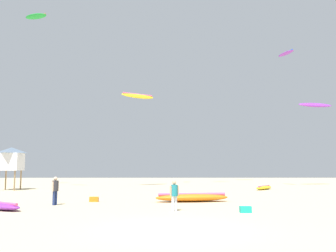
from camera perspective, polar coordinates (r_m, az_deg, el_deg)
name	(u,v)px	position (r m, az deg, el deg)	size (l,w,h in m)	color
ground_plane	(173,229)	(13.90, 0.75, -15.85)	(120.00, 120.00, 0.00)	beige
person_foreground	(174,193)	(19.10, 0.99, -10.49)	(0.47, 0.35, 1.56)	silver
person_midground	(55,188)	(23.04, -17.26, -9.33)	(0.38, 0.52, 1.68)	navy
kite_grounded_near	(264,188)	(37.94, 14.80, -9.31)	(2.72, 3.35, 0.42)	yellow
kite_grounded_far	(192,197)	(24.21, 3.78, -11.11)	(4.95, 1.99, 0.61)	orange
lifeguard_tower	(11,159)	(39.01, -23.37, -4.71)	(2.30, 2.30, 4.15)	#8C704C
cooler_box	(94,199)	(24.67, -11.52, -11.18)	(0.56, 0.36, 0.32)	orange
gear_bag	(245,209)	(18.97, 12.04, -12.67)	(0.56, 0.36, 0.32)	#19B29E
kite_aloft_0	(286,53)	(44.13, 17.98, 10.78)	(1.51, 2.64, 0.30)	purple
kite_aloft_5	(138,96)	(42.71, -4.77, 4.72)	(4.14, 3.14, 0.92)	yellow
kite_aloft_6	(315,105)	(47.10, 22.05, 3.07)	(4.53, 2.12, 0.87)	purple
kite_aloft_8	(36,16)	(42.02, -19.99, 15.85)	(2.63, 1.49, 0.53)	green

